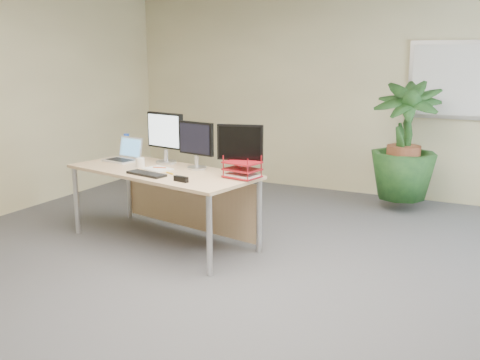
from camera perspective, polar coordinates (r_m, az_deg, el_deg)
The scene contains 17 objects.
floor at distance 4.00m, azimuth -2.05°, elevation -14.09°, with size 8.00×8.00×0.00m, color #424146.
back_wall at distance 7.34m, azimuth 13.19°, elevation 8.93°, with size 7.00×0.04×2.70m, color #BEB386.
whiteboard at distance 7.11m, azimuth 22.76°, elevation 9.78°, with size 1.30×0.04×0.95m.
desk at distance 5.38m, azimuth -7.47°, elevation -0.39°, with size 2.06×1.17×0.74m.
floor_plant at distance 6.68m, azimuth 17.07°, elevation 3.16°, with size 0.84×0.84×1.50m, color #153C19.
monitor_left at distance 5.56m, azimuth -7.98°, elevation 4.82°, with size 0.47×0.21×0.52m.
monitor_right at distance 5.25m, azimuth -4.70°, elevation 4.06°, with size 0.42×0.19×0.47m.
monitor_dark at distance 4.93m, azimuth 0.01°, elevation 3.60°, with size 0.42×0.19×0.48m.
laptop at distance 5.83m, azimuth -12.19°, elevation 2.63°, with size 0.39×0.36×0.24m.
keyboard at distance 5.07m, azimuth -9.95°, elevation 0.65°, with size 0.41×0.14×0.02m, color black.
coffee_mug at distance 5.43m, azimuth -10.60°, elevation 1.83°, with size 0.12×0.08×0.09m.
spiral_notebook at distance 5.31m, azimuth -8.77°, elevation 1.17°, with size 0.27×0.20×0.01m, color silver.
orange_pen at distance 5.32m, azimuth -8.57°, elevation 1.33°, with size 0.01×0.01×0.14m, color #D24A17.
yellow_highlighter at distance 5.09m, azimuth -7.51°, elevation 0.74°, with size 0.01×0.01×0.11m, color gold.
water_bottle at distance 6.04m, azimuth -11.98°, elevation 3.58°, with size 0.07×0.07×0.26m.
letter_tray at distance 4.87m, azimuth 0.24°, elevation 0.99°, with size 0.34×0.29×0.14m.
stapler at distance 4.75m, azimuth -6.32°, elevation 0.11°, with size 0.15×0.04×0.05m, color black.
Camera 1 is at (1.72, -3.12, 1.81)m, focal length 40.00 mm.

